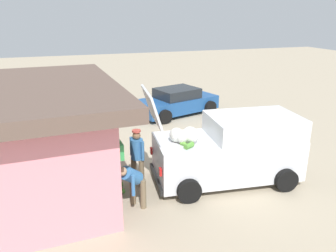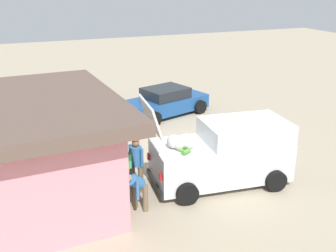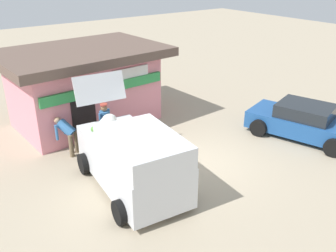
% 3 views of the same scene
% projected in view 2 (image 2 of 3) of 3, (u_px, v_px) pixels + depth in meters
% --- Properties ---
extents(ground_plane, '(60.00, 60.00, 0.00)m').
position_uv_depth(ground_plane, '(186.00, 153.00, 14.77)').
color(ground_plane, tan).
extents(storefront_bar, '(6.32, 4.54, 2.98)m').
position_uv_depth(storefront_bar, '(42.00, 148.00, 11.18)').
color(storefront_bar, pink).
rests_on(storefront_bar, ground_plane).
extents(delivery_van, '(2.51, 4.53, 2.80)m').
position_uv_depth(delivery_van, '(225.00, 153.00, 12.38)').
color(delivery_van, silver).
rests_on(delivery_van, ground_plane).
extents(parked_sedan, '(2.95, 4.26, 1.26)m').
position_uv_depth(parked_sedan, '(165.00, 102.00, 18.73)').
color(parked_sedan, '#1E4C8C').
rests_on(parked_sedan, ground_plane).
extents(vendor_standing, '(0.52, 0.46, 1.66)m').
position_uv_depth(vendor_standing, '(136.00, 161.00, 11.89)').
color(vendor_standing, '#726047').
rests_on(vendor_standing, ground_plane).
extents(customer_bending, '(0.71, 0.73, 1.30)m').
position_uv_depth(customer_bending, '(136.00, 186.00, 10.76)').
color(customer_bending, '#726047').
rests_on(customer_bending, ground_plane).
extents(unloaded_banana_pile, '(0.83, 0.80, 0.43)m').
position_uv_depth(unloaded_banana_pile, '(112.00, 191.00, 11.75)').
color(unloaded_banana_pile, silver).
rests_on(unloaded_banana_pile, ground_plane).
extents(paint_bucket, '(0.30, 0.30, 0.33)m').
position_uv_depth(paint_bucket, '(110.00, 158.00, 13.92)').
color(paint_bucket, silver).
rests_on(paint_bucket, ground_plane).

